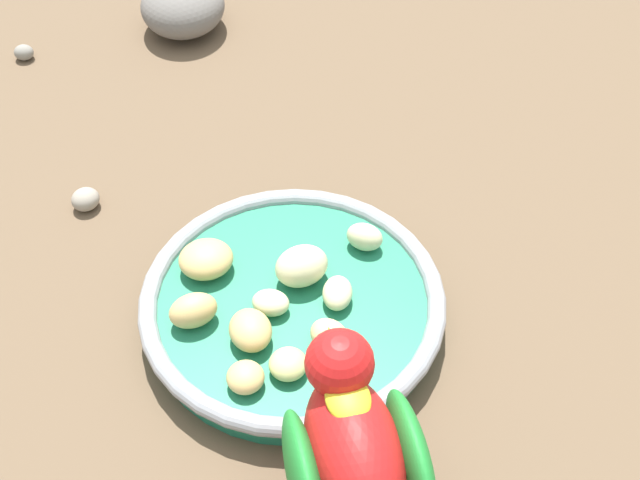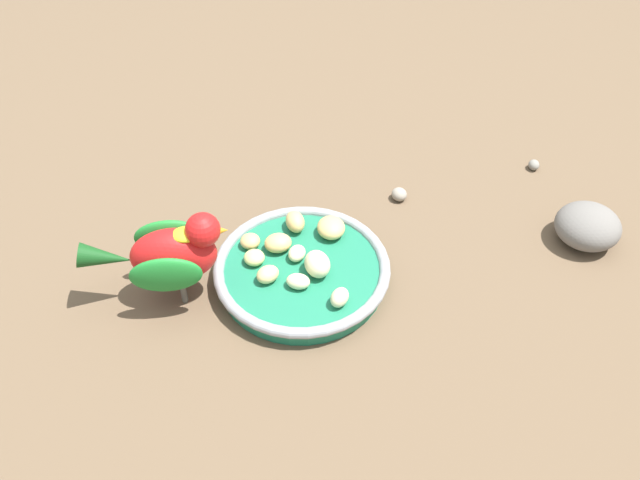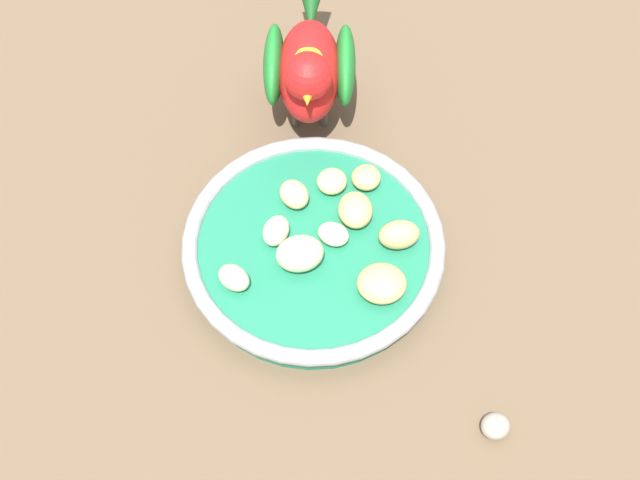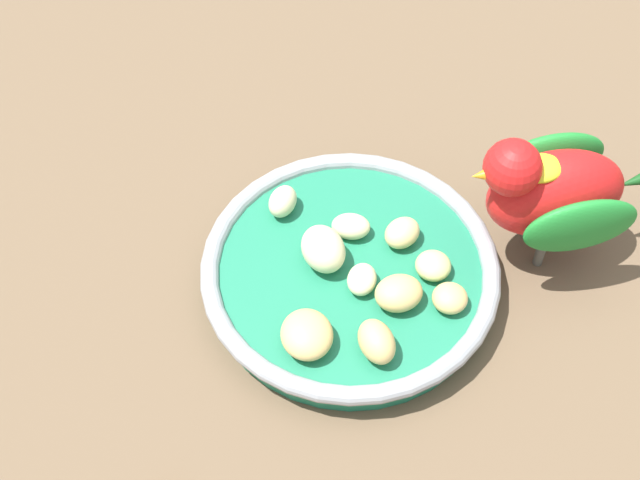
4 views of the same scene
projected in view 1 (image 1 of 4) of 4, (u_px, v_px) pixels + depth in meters
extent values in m
plane|color=brown|center=(285.00, 305.00, 0.66)|extent=(4.00, 4.00, 0.00)
cylinder|color=#1E7251|center=(294.00, 310.00, 0.64)|extent=(0.20, 0.20, 0.02)
torus|color=#93969B|center=(293.00, 300.00, 0.64)|extent=(0.22, 0.22, 0.01)
ellipsoid|color=beige|center=(303.00, 270.00, 0.64)|extent=(0.04, 0.03, 0.03)
ellipsoid|color=tan|center=(250.00, 330.00, 0.61)|extent=(0.03, 0.04, 0.02)
ellipsoid|color=beige|center=(365.00, 237.00, 0.66)|extent=(0.03, 0.03, 0.02)
ellipsoid|color=beige|center=(337.00, 293.00, 0.63)|extent=(0.03, 0.03, 0.02)
ellipsoid|color=#E5C67F|center=(329.00, 336.00, 0.60)|extent=(0.03, 0.03, 0.02)
ellipsoid|color=tan|center=(206.00, 259.00, 0.65)|extent=(0.04, 0.04, 0.02)
ellipsoid|color=#C6D17A|center=(288.00, 364.00, 0.59)|extent=(0.04, 0.04, 0.02)
ellipsoid|color=tan|center=(245.00, 377.00, 0.58)|extent=(0.03, 0.03, 0.02)
ellipsoid|color=beige|center=(271.00, 303.00, 0.62)|extent=(0.03, 0.03, 0.02)
ellipsoid|color=tan|center=(193.00, 311.00, 0.61)|extent=(0.03, 0.02, 0.02)
ellipsoid|color=red|center=(354.00, 454.00, 0.51)|extent=(0.07, 0.11, 0.07)
ellipsoid|color=#1E7F2D|center=(303.00, 476.00, 0.50)|extent=(0.03, 0.08, 0.05)
ellipsoid|color=#1E7F2D|center=(410.00, 454.00, 0.51)|extent=(0.03, 0.08, 0.05)
sphere|color=red|center=(340.00, 363.00, 0.51)|extent=(0.05, 0.05, 0.04)
cone|color=orange|center=(332.00, 339.00, 0.52)|extent=(0.02, 0.02, 0.01)
ellipsoid|color=yellow|center=(348.00, 398.00, 0.50)|extent=(0.03, 0.04, 0.01)
ellipsoid|color=slate|center=(183.00, 6.00, 0.87)|extent=(0.11, 0.11, 0.05)
ellipsoid|color=gray|center=(24.00, 52.00, 0.85)|extent=(0.02, 0.02, 0.01)
ellipsoid|color=gray|center=(85.00, 199.00, 0.72)|extent=(0.03, 0.03, 0.02)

